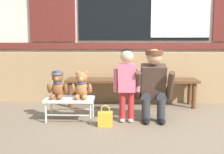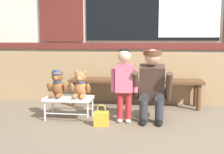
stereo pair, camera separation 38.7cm
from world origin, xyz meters
name	(u,v)px [view 1 (the left image)]	position (x,y,z in m)	size (l,w,h in m)	color
ground_plane	(153,126)	(0.00, 0.00, 0.00)	(60.00, 60.00, 0.00)	#756651
brick_low_wall	(144,77)	(0.00, 1.43, 0.42)	(7.95, 0.25, 0.85)	tan
shop_facade	(143,9)	(0.00, 1.94, 1.64)	(8.11, 0.26, 3.24)	silver
wooden_bench_long	(131,83)	(-0.24, 1.06, 0.37)	(2.10, 0.40, 0.44)	brown
small_display_bench	(70,100)	(-1.08, 0.24, 0.27)	(0.64, 0.36, 0.30)	silver
teddy_bear_with_hat	(58,85)	(-1.24, 0.24, 0.47)	(0.28, 0.27, 0.36)	brown
teddy_bear_plain	(82,86)	(-0.92, 0.24, 0.46)	(0.28, 0.26, 0.36)	#A86B3D
child_standing	(127,77)	(-0.33, 0.18, 0.59)	(0.35, 0.18, 0.96)	#B7282D
adult_crouching	(154,85)	(0.03, 0.27, 0.48)	(0.50, 0.49, 0.95)	#333338
handbag_on_ground	(105,119)	(-0.60, -0.02, 0.10)	(0.18, 0.11, 0.27)	gold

